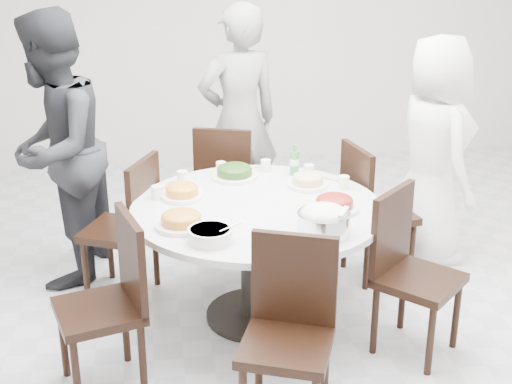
{
  "coord_description": "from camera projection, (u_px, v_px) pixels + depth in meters",
  "views": [
    {
      "loc": [
        -0.95,
        -3.96,
        2.35
      ],
      "look_at": [
        -0.35,
        -0.06,
        0.82
      ],
      "focal_mm": 50.0,
      "sensor_mm": 36.0,
      "label": 1
    }
  ],
  "objects": [
    {
      "name": "dish_pale",
      "position": [
        307.0,
        182.0,
        4.5
      ],
      "size": [
        0.25,
        0.25,
        0.07
      ],
      "primitive_type": "cylinder",
      "color": "white",
      "rests_on": "dining_table"
    },
    {
      "name": "soup_bowl",
      "position": [
        210.0,
        235.0,
        3.74
      ],
      "size": [
        0.24,
        0.24,
        0.07
      ],
      "primitive_type": "cylinder",
      "color": "white",
      "rests_on": "dining_table"
    },
    {
      "name": "rice_bowl",
      "position": [
        324.0,
        224.0,
        3.82
      ],
      "size": [
        0.29,
        0.29,
        0.12
      ],
      "primitive_type": "cylinder",
      "color": "silver",
      "rests_on": "dining_table"
    },
    {
      "name": "dish_tofu",
      "position": [
        181.0,
        221.0,
        3.91
      ],
      "size": [
        0.29,
        0.29,
        0.07
      ],
      "primitive_type": "cylinder",
      "color": "white",
      "rests_on": "dining_table"
    },
    {
      "name": "dish_orange",
      "position": [
        182.0,
        193.0,
        4.32
      ],
      "size": [
        0.25,
        0.25,
        0.07
      ],
      "primitive_type": "cylinder",
      "color": "white",
      "rests_on": "dining_table"
    },
    {
      "name": "diner_right",
      "position": [
        433.0,
        152.0,
        4.97
      ],
      "size": [
        0.62,
        0.86,
        1.63
      ],
      "primitive_type": "imported",
      "rotation": [
        0.0,
        0.0,
        1.71
      ],
      "color": "white",
      "rests_on": "floor"
    },
    {
      "name": "chair_s",
      "position": [
        286.0,
        342.0,
        3.36
      ],
      "size": [
        0.55,
        0.55,
        0.95
      ],
      "primitive_type": "cube",
      "rotation": [
        0.0,
        0.0,
        5.9
      ],
      "color": "black",
      "rests_on": "floor"
    },
    {
      "name": "chair_se",
      "position": [
        419.0,
        277.0,
        3.97
      ],
      "size": [
        0.59,
        0.59,
        0.95
      ],
      "primitive_type": "cube",
      "rotation": [
        0.0,
        0.0,
        7.04
      ],
      "color": "black",
      "rests_on": "floor"
    },
    {
      "name": "diner_middle",
      "position": [
        239.0,
        121.0,
        5.43
      ],
      "size": [
        0.74,
        0.59,
        1.78
      ],
      "primitive_type": "imported",
      "rotation": [
        0.0,
        0.0,
        3.42
      ],
      "color": "black",
      "rests_on": "floor"
    },
    {
      "name": "beverage_bottle",
      "position": [
        294.0,
        160.0,
        4.69
      ],
      "size": [
        0.06,
        0.06,
        0.21
      ],
      "primitive_type": "cylinder",
      "color": "#327E3A",
      "rests_on": "dining_table"
    },
    {
      "name": "diner_left",
      "position": [
        55.0,
        151.0,
        4.67
      ],
      "size": [
        0.9,
        1.04,
        1.83
      ],
      "primitive_type": "imported",
      "rotation": [
        0.0,
        0.0,
        4.46
      ],
      "color": "black",
      "rests_on": "floor"
    },
    {
      "name": "chair_n",
      "position": [
        228.0,
        183.0,
        5.36
      ],
      "size": [
        0.53,
        0.53,
        0.95
      ],
      "primitive_type": "cube",
      "rotation": [
        0.0,
        0.0,
        2.83
      ],
      "color": "black",
      "rests_on": "floor"
    },
    {
      "name": "chair_sw",
      "position": [
        98.0,
        307.0,
        3.66
      ],
      "size": [
        0.52,
        0.52,
        0.95
      ],
      "primitive_type": "cube",
      "rotation": [
        0.0,
        0.0,
        4.99
      ],
      "color": "black",
      "rests_on": "floor"
    },
    {
      "name": "wall_back",
      "position": [
        244.0,
        22.0,
        6.9
      ],
      "size": [
        6.0,
        0.01,
        2.8
      ],
      "primitive_type": "cube",
      "color": "silver",
      "rests_on": "ground"
    },
    {
      "name": "chair_nw",
      "position": [
        119.0,
        227.0,
        4.6
      ],
      "size": [
        0.56,
        0.56,
        0.95
      ],
      "primitive_type": "cube",
      "rotation": [
        0.0,
        0.0,
        4.27
      ],
      "color": "black",
      "rests_on": "floor"
    },
    {
      "name": "chopsticks",
      "position": [
        240.0,
        170.0,
        4.79
      ],
      "size": [
        0.24,
        0.04,
        0.01
      ],
      "primitive_type": null,
      "color": "tan",
      "rests_on": "dining_table"
    },
    {
      "name": "floor",
      "position": [
        307.0,
        303.0,
        4.64
      ],
      "size": [
        6.0,
        6.0,
        0.01
      ],
      "primitive_type": "cube",
      "color": "silver",
      "rests_on": "ground"
    },
    {
      "name": "dish_greens",
      "position": [
        235.0,
        173.0,
        4.64
      ],
      "size": [
        0.29,
        0.29,
        0.08
      ],
      "primitive_type": "cylinder",
      "color": "white",
      "rests_on": "dining_table"
    },
    {
      "name": "dish_redbrown",
      "position": [
        334.0,
        205.0,
        4.14
      ],
      "size": [
        0.28,
        0.28,
        0.07
      ],
      "primitive_type": "cylinder",
      "color": "white",
      "rests_on": "dining_table"
    },
    {
      "name": "dining_table",
      "position": [
        257.0,
        263.0,
        4.35
      ],
      "size": [
        1.5,
        1.5,
        0.75
      ],
      "primitive_type": "cylinder",
      "color": "silver",
      "rests_on": "floor"
    },
    {
      "name": "chair_ne",
      "position": [
        380.0,
        211.0,
        4.85
      ],
      "size": [
        0.49,
        0.49,
        0.95
      ],
      "primitive_type": "cube",
      "rotation": [
        0.0,
        0.0,
        1.75
      ],
      "color": "black",
      "rests_on": "floor"
    },
    {
      "name": "tea_cups",
      "position": [
        244.0,
        164.0,
        4.79
      ],
      "size": [
        0.07,
        0.07,
        0.08
      ],
      "primitive_type": "cylinder",
      "color": "white",
      "rests_on": "dining_table"
    }
  ]
}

